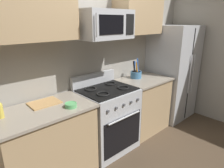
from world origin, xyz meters
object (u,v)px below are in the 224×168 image
utensil_crock (136,74)px  prep_bowl (71,105)px  range_oven (107,118)px  bottle_oil (0,110)px  cutting_board (44,103)px  microwave (105,24)px  refrigerator (172,73)px

utensil_crock → prep_bowl: (-1.42, -0.28, -0.04)m
range_oven → utensil_crock: (0.75, 0.12, 0.50)m
bottle_oil → prep_bowl: bearing=-21.1°
cutting_board → bottle_oil: bearing=-173.9°
microwave → utensil_crock: (0.75, 0.09, -0.80)m
bottle_oil → prep_bowl: bottle_oil is taller
microwave → bottle_oil: bearing=177.6°
utensil_crock → bottle_oil: utensil_crock is taller
refrigerator → cutting_board: 2.49m
range_oven → prep_bowl: 0.83m
microwave → cutting_board: microwave is taller
range_oven → microwave: size_ratio=1.58×
refrigerator → prep_bowl: 2.32m
refrigerator → cutting_board: bearing=176.6°
cutting_board → bottle_oil: bottle_oil is taller
refrigerator → utensil_crock: refrigerator is taller
refrigerator → prep_bowl: (-2.32, -0.15, 0.07)m
microwave → prep_bowl: 1.09m
range_oven → bottle_oil: bearing=176.4°
microwave → prep_bowl: size_ratio=5.23×
cutting_board → prep_bowl: size_ratio=2.53×
utensil_crock → cutting_board: size_ratio=1.00×
prep_bowl → refrigerator: bearing=3.6°
bottle_oil → range_oven: bearing=-3.6°
range_oven → microwave: 1.30m
range_oven → cutting_board: 0.96m
microwave → bottle_oil: size_ratio=3.51×
cutting_board → prep_bowl: bearing=-59.7°
range_oven → prep_bowl: bearing=-166.3°
cutting_board → bottle_oil: size_ratio=1.69×
range_oven → microwave: (-0.00, 0.03, 1.30)m
microwave → utensil_crock: bearing=7.0°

